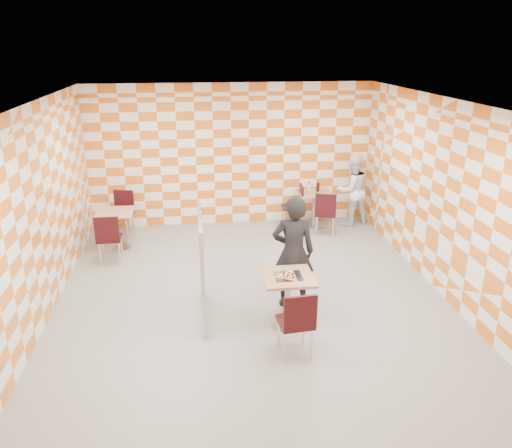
{
  "coord_description": "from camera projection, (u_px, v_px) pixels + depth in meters",
  "views": [
    {
      "loc": [
        -0.82,
        -6.91,
        3.79
      ],
      "look_at": [
        0.1,
        0.2,
        1.15
      ],
      "focal_mm": 35.0,
      "sensor_mm": 36.0,
      "label": 1
    }
  ],
  "objects": [
    {
      "name": "room_shell",
      "position": [
        247.0,
        196.0,
        7.83
      ],
      "size": [
        7.0,
        7.0,
        7.0
      ],
      "color": "gray",
      "rests_on": "ground"
    },
    {
      "name": "pizza_on_foil",
      "position": [
        288.0,
        275.0,
        6.84
      ],
      "size": [
        0.4,
        0.4,
        0.04
      ],
      "color": "silver",
      "rests_on": "main_table"
    },
    {
      "name": "man_dark",
      "position": [
        293.0,
        252.0,
        7.33
      ],
      "size": [
        0.66,
        0.47,
        1.73
      ],
      "primitive_type": "imported",
      "rotation": [
        0.0,
        0.0,
        3.05
      ],
      "color": "black",
      "rests_on": "ground"
    },
    {
      "name": "chair_empty_far",
      "position": [
        123.0,
        209.0,
        10.2
      ],
      "size": [
        0.52,
        0.53,
        0.92
      ],
      "color": "black",
      "rests_on": "ground"
    },
    {
      "name": "main_table",
      "position": [
        288.0,
        291.0,
        6.94
      ],
      "size": [
        0.7,
        0.7,
        0.75
      ],
      "color": "tan",
      "rests_on": "ground"
    },
    {
      "name": "partition",
      "position": [
        202.0,
        266.0,
        7.07
      ],
      "size": [
        0.08,
        1.38,
        1.55
      ],
      "color": "white",
      "rests_on": "ground"
    },
    {
      "name": "soda_bottle",
      "position": [
        318.0,
        187.0,
        10.66
      ],
      "size": [
        0.07,
        0.07,
        0.23
      ],
      "color": "black",
      "rests_on": "second_table"
    },
    {
      "name": "sport_bottle",
      "position": [
        309.0,
        187.0,
        10.7
      ],
      "size": [
        0.06,
        0.06,
        0.2
      ],
      "color": "white",
      "rests_on": "second_table"
    },
    {
      "name": "man_white",
      "position": [
        352.0,
        190.0,
        10.71
      ],
      "size": [
        0.87,
        0.75,
        1.55
      ],
      "primitive_type": "imported",
      "rotation": [
        0.0,
        0.0,
        3.39
      ],
      "color": "white",
      "rests_on": "ground"
    },
    {
      "name": "chair_second_side",
      "position": [
        296.0,
        203.0,
        10.62
      ],
      "size": [
        0.46,
        0.45,
        0.92
      ],
      "color": "black",
      "rests_on": "ground"
    },
    {
      "name": "chair_main_front",
      "position": [
        297.0,
        319.0,
        6.18
      ],
      "size": [
        0.46,
        0.46,
        0.92
      ],
      "color": "black",
      "rests_on": "ground"
    },
    {
      "name": "chair_empty_near",
      "position": [
        108.0,
        235.0,
        8.84
      ],
      "size": [
        0.43,
        0.44,
        0.92
      ],
      "color": "black",
      "rests_on": "ground"
    },
    {
      "name": "empty_table",
      "position": [
        116.0,
        224.0,
        9.52
      ],
      "size": [
        0.7,
        0.7,
        0.75
      ],
      "color": "tan",
      "rests_on": "ground"
    },
    {
      "name": "chair_second_front",
      "position": [
        326.0,
        211.0,
        10.14
      ],
      "size": [
        0.53,
        0.54,
        0.92
      ],
      "color": "black",
      "rests_on": "ground"
    },
    {
      "name": "second_table",
      "position": [
        314.0,
        203.0,
        10.71
      ],
      "size": [
        0.7,
        0.7,
        0.75
      ],
      "color": "tan",
      "rests_on": "ground"
    }
  ]
}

